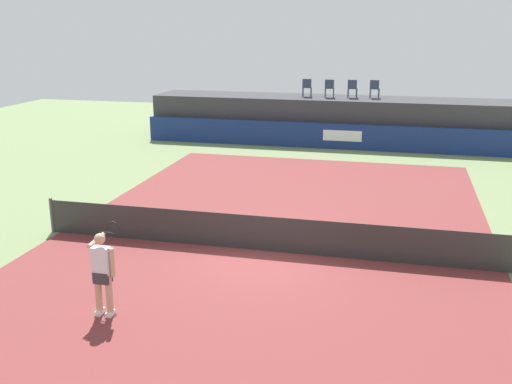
% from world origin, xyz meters
% --- Properties ---
extents(ground_plane, '(48.00, 48.00, 0.00)m').
position_xyz_m(ground_plane, '(0.00, 3.00, 0.00)').
color(ground_plane, '#6B7F51').
extents(court_inner, '(12.00, 22.00, 0.00)m').
position_xyz_m(court_inner, '(0.00, 0.00, 0.00)').
color(court_inner, maroon).
rests_on(court_inner, ground).
extents(sponsor_wall, '(18.00, 0.22, 1.20)m').
position_xyz_m(sponsor_wall, '(0.00, 13.50, 0.60)').
color(sponsor_wall, navy).
rests_on(sponsor_wall, ground).
extents(spectator_platform, '(18.00, 2.80, 2.20)m').
position_xyz_m(spectator_platform, '(0.00, 15.30, 1.10)').
color(spectator_platform, '#38383D').
rests_on(spectator_platform, ground).
extents(spectator_chair_far_left, '(0.47, 0.47, 0.89)m').
position_xyz_m(spectator_chair_far_left, '(-1.35, 15.25, 2.69)').
color(spectator_chair_far_left, '#2D3D56').
rests_on(spectator_chair_far_left, spectator_platform).
extents(spectator_chair_left, '(0.47, 0.47, 0.89)m').
position_xyz_m(spectator_chair_left, '(-0.22, 15.16, 2.69)').
color(spectator_chair_left, '#2D3D56').
rests_on(spectator_chair_left, spectator_platform).
extents(spectator_chair_center, '(0.45, 0.45, 0.89)m').
position_xyz_m(spectator_chair_center, '(0.88, 15.31, 2.69)').
color(spectator_chair_center, '#2D3D56').
rests_on(spectator_chair_center, spectator_platform).
extents(spectator_chair_right, '(0.47, 0.47, 0.89)m').
position_xyz_m(spectator_chair_right, '(1.94, 15.43, 2.69)').
color(spectator_chair_right, '#2D3D56').
rests_on(spectator_chair_right, spectator_platform).
extents(tennis_net, '(12.40, 0.02, 0.95)m').
position_xyz_m(tennis_net, '(0.00, 0.00, 0.47)').
color(tennis_net, '#2D2D2D').
rests_on(tennis_net, ground).
extents(net_post_near, '(0.10, 0.10, 1.00)m').
position_xyz_m(net_post_near, '(-6.20, 0.00, 0.50)').
color(net_post_near, '#4C4C51').
rests_on(net_post_near, ground).
extents(tennis_player, '(0.66, 1.13, 1.77)m').
position_xyz_m(tennis_player, '(-2.38, -4.21, 0.96)').
color(tennis_player, white).
rests_on(tennis_player, court_inner).
extents(tennis_ball, '(0.07, 0.07, 0.07)m').
position_xyz_m(tennis_ball, '(2.99, 1.14, 0.04)').
color(tennis_ball, '#D8EA33').
rests_on(tennis_ball, court_inner).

